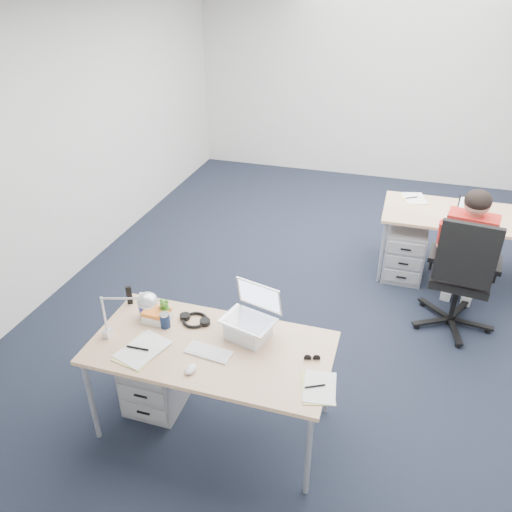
# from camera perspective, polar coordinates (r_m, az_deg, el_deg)

# --- Properties ---
(floor) EXTENTS (7.00, 7.00, 0.00)m
(floor) POSITION_cam_1_polar(r_m,az_deg,el_deg) (5.17, 11.56, -4.68)
(floor) COLOR black
(floor) RESTS_ON ground
(room) EXTENTS (6.02, 7.02, 2.80)m
(room) POSITION_cam_1_polar(r_m,az_deg,el_deg) (4.44, 13.85, 13.81)
(room) COLOR silver
(room) RESTS_ON ground
(desk_near) EXTENTS (1.60, 0.80, 0.73)m
(desk_near) POSITION_cam_1_polar(r_m,az_deg,el_deg) (3.39, -5.15, -10.82)
(desk_near) COLOR tan
(desk_near) RESTS_ON ground
(desk_far) EXTENTS (1.60, 0.80, 0.73)m
(desk_far) POSITION_cam_1_polar(r_m,az_deg,el_deg) (5.51, 22.67, 4.00)
(desk_far) COLOR tan
(desk_far) RESTS_ON ground
(office_chair) EXTENTS (0.81, 0.81, 1.15)m
(office_chair) POSITION_cam_1_polar(r_m,az_deg,el_deg) (4.85, 21.86, -4.34)
(office_chair) COLOR black
(office_chair) RESTS_ON ground
(seated_person) EXTENTS (0.47, 0.75, 1.33)m
(seated_person) POSITION_cam_1_polar(r_m,az_deg,el_deg) (4.84, 22.85, 0.24)
(seated_person) COLOR #B02019
(seated_person) RESTS_ON ground
(drawer_pedestal_near) EXTENTS (0.40, 0.50, 0.55)m
(drawer_pedestal_near) POSITION_cam_1_polar(r_m,az_deg,el_deg) (3.90, -11.16, -12.88)
(drawer_pedestal_near) COLOR #97999C
(drawer_pedestal_near) RESTS_ON ground
(drawer_pedestal_far) EXTENTS (0.40, 0.50, 0.55)m
(drawer_pedestal_far) POSITION_cam_1_polar(r_m,az_deg,el_deg) (5.52, 16.60, 0.41)
(drawer_pedestal_far) COLOR #97999C
(drawer_pedestal_far) RESTS_ON ground
(silver_laptop) EXTENTS (0.40, 0.34, 0.36)m
(silver_laptop) POSITION_cam_1_polar(r_m,az_deg,el_deg) (3.31, -0.91, -6.76)
(silver_laptop) COLOR silver
(silver_laptop) RESTS_ON desk_near
(wireless_keyboard) EXTENTS (0.31, 0.15, 0.02)m
(wireless_keyboard) POSITION_cam_1_polar(r_m,az_deg,el_deg) (3.30, -5.44, -10.88)
(wireless_keyboard) COLOR white
(wireless_keyboard) RESTS_ON desk_near
(computer_mouse) EXTENTS (0.07, 0.10, 0.03)m
(computer_mouse) POSITION_cam_1_polar(r_m,az_deg,el_deg) (3.18, -7.48, -12.68)
(computer_mouse) COLOR white
(computer_mouse) RESTS_ON desk_near
(headphones) EXTENTS (0.25, 0.21, 0.04)m
(headphones) POSITION_cam_1_polar(r_m,az_deg,el_deg) (3.57, -7.00, -7.18)
(headphones) COLOR black
(headphones) RESTS_ON desk_near
(can_koozie) EXTENTS (0.07, 0.07, 0.11)m
(can_koozie) POSITION_cam_1_polar(r_m,az_deg,el_deg) (3.53, -10.35, -7.23)
(can_koozie) COLOR #152242
(can_koozie) RESTS_ON desk_near
(water_bottle) EXTENTS (0.07, 0.07, 0.20)m
(water_bottle) POSITION_cam_1_polar(r_m,az_deg,el_deg) (3.63, -12.82, -5.47)
(water_bottle) COLOR silver
(water_bottle) RESTS_ON desk_near
(bear_figurine) EXTENTS (0.10, 0.08, 0.16)m
(bear_figurine) POSITION_cam_1_polar(r_m,az_deg,el_deg) (3.59, -10.39, -5.96)
(bear_figurine) COLOR #2D761F
(bear_figurine) RESTS_ON desk_near
(book_stack) EXTENTS (0.22, 0.18, 0.08)m
(book_stack) POSITION_cam_1_polar(r_m,az_deg,el_deg) (3.60, -11.25, -6.71)
(book_stack) COLOR silver
(book_stack) RESTS_ON desk_near
(cordless_phone) EXTENTS (0.05, 0.04, 0.15)m
(cordless_phone) POSITION_cam_1_polar(r_m,az_deg,el_deg) (3.80, -14.28, -4.35)
(cordless_phone) COLOR black
(cordless_phone) RESTS_ON desk_near
(papers_left) EXTENTS (0.31, 0.38, 0.01)m
(papers_left) POSITION_cam_1_polar(r_m,az_deg,el_deg) (3.39, -13.03, -10.44)
(papers_left) COLOR #D6D37C
(papers_left) RESTS_ON desk_near
(papers_right) EXTENTS (0.23, 0.30, 0.01)m
(papers_right) POSITION_cam_1_polar(r_m,az_deg,el_deg) (3.08, 7.09, -14.74)
(papers_right) COLOR #D6D37C
(papers_right) RESTS_ON desk_near
(sunglasses) EXTENTS (0.12, 0.08, 0.02)m
(sunglasses) POSITION_cam_1_polar(r_m,az_deg,el_deg) (3.26, 6.43, -11.50)
(sunglasses) COLOR black
(sunglasses) RESTS_ON desk_near
(desk_lamp) EXTENTS (0.40, 0.24, 0.43)m
(desk_lamp) POSITION_cam_1_polar(r_m,az_deg,el_deg) (3.38, -15.18, -6.38)
(desk_lamp) COLOR silver
(desk_lamp) RESTS_ON desk_near
(dark_laptop) EXTENTS (0.30, 0.30, 0.21)m
(dark_laptop) POSITION_cam_1_polar(r_m,az_deg,el_deg) (5.38, 23.71, 4.96)
(dark_laptop) COLOR black
(dark_laptop) RESTS_ON desk_far
(far_papers) EXTENTS (0.30, 0.36, 0.01)m
(far_papers) POSITION_cam_1_polar(r_m,az_deg,el_deg) (5.67, 17.55, 6.25)
(far_papers) COLOR white
(far_papers) RESTS_ON desk_far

